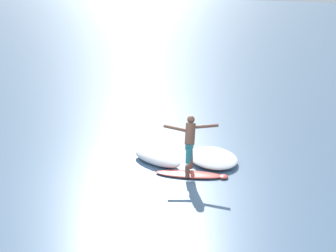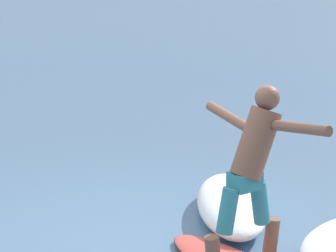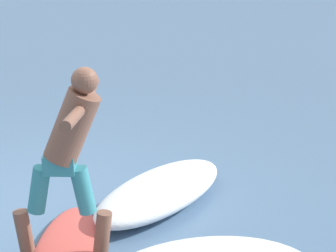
{
  "view_description": "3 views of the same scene",
  "coord_description": "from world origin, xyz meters",
  "views": [
    {
      "loc": [
        -9.71,
        -7.09,
        5.44
      ],
      "look_at": [
        1.28,
        0.21,
        1.23
      ],
      "focal_mm": 50.0,
      "sensor_mm": 36.0,
      "label": 1
    },
    {
      "loc": [
        -1.09,
        -7.03,
        3.23
      ],
      "look_at": [
        0.46,
        0.39,
        1.11
      ],
      "focal_mm": 85.0,
      "sensor_mm": 36.0,
      "label": 2
    },
    {
      "loc": [
        4.26,
        -5.88,
        3.39
      ],
      "look_at": [
        1.2,
        0.73,
        0.79
      ],
      "focal_mm": 85.0,
      "sensor_mm": 36.0,
      "label": 3
    }
  ],
  "objects": [
    {
      "name": "surfer",
      "position": [
        0.99,
        -0.73,
        1.05
      ],
      "size": [
        0.94,
        1.48,
        1.64
      ],
      "color": "brown",
      "rests_on": "surfboard"
    },
    {
      "name": "wave_foam_at_tail",
      "position": [
        1.19,
        0.55,
        0.16
      ],
      "size": [
        1.04,
        1.91,
        0.32
      ],
      "color": "white",
      "rests_on": "ground"
    },
    {
      "name": "ground_plane",
      "position": [
        0.0,
        0.0,
        0.0
      ],
      "size": [
        200.0,
        200.0,
        0.0
      ],
      "primitive_type": "plane",
      "color": "slate"
    }
  ]
}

